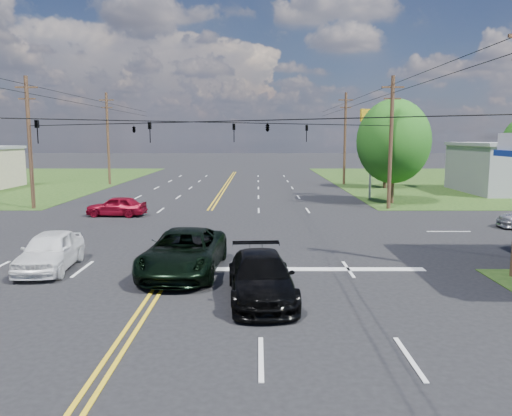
{
  "coord_description": "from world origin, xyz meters",
  "views": [
    {
      "loc": [
        3.42,
        -15.13,
        5.17
      ],
      "look_at": [
        3.35,
        6.0,
        2.18
      ],
      "focal_mm": 35.0,
      "sensor_mm": 36.0,
      "label": 1
    }
  ],
  "objects_px": {
    "pole_ne": "(391,141)",
    "pole_left_far": "(108,137)",
    "pole_right_far": "(345,137)",
    "pickup_white": "(50,251)",
    "suv_black": "(261,277)",
    "pole_nw": "(30,141)",
    "tree_right_a": "(393,141)",
    "pickup_dkgreen": "(184,252)",
    "tree_right_b": "(386,147)"
  },
  "relations": [
    {
      "from": "pole_ne",
      "to": "pole_left_far",
      "type": "bearing_deg",
      "value": 143.84
    },
    {
      "from": "pole_right_far",
      "to": "pickup_white",
      "type": "height_order",
      "value": "pole_right_far"
    },
    {
      "from": "suv_black",
      "to": "pole_nw",
      "type": "bearing_deg",
      "value": 124.49
    },
    {
      "from": "tree_right_a",
      "to": "suv_black",
      "type": "bearing_deg",
      "value": -113.94
    },
    {
      "from": "pole_right_far",
      "to": "pickup_dkgreen",
      "type": "relative_size",
      "value": 1.69
    },
    {
      "from": "pole_ne",
      "to": "pickup_white",
      "type": "bearing_deg",
      "value": -136.22
    },
    {
      "from": "tree_right_a",
      "to": "tree_right_b",
      "type": "bearing_deg",
      "value": 78.23
    },
    {
      "from": "tree_right_a",
      "to": "pole_left_far",
      "type": "bearing_deg",
      "value": 149.35
    },
    {
      "from": "pole_ne",
      "to": "pickup_white",
      "type": "xyz_separation_m",
      "value": [
        -17.74,
        -17.0,
        -4.15
      ]
    },
    {
      "from": "pole_ne",
      "to": "tree_right_a",
      "type": "relative_size",
      "value": 1.16
    },
    {
      "from": "tree_right_b",
      "to": "pickup_white",
      "type": "height_order",
      "value": "tree_right_b"
    },
    {
      "from": "pole_left_far",
      "to": "suv_black",
      "type": "xyz_separation_m",
      "value": [
        16.53,
        -39.58,
        -4.44
      ]
    },
    {
      "from": "tree_right_a",
      "to": "pickup_white",
      "type": "xyz_separation_m",
      "value": [
        -18.74,
        -20.0,
        -4.11
      ]
    },
    {
      "from": "pole_nw",
      "to": "pole_right_far",
      "type": "xyz_separation_m",
      "value": [
        26.0,
        19.0,
        0.25
      ]
    },
    {
      "from": "pole_nw",
      "to": "pickup_dkgreen",
      "type": "xyz_separation_m",
      "value": [
        13.59,
        -17.5,
        -4.09
      ]
    },
    {
      "from": "pole_nw",
      "to": "pole_ne",
      "type": "relative_size",
      "value": 1.0
    },
    {
      "from": "pole_ne",
      "to": "suv_black",
      "type": "xyz_separation_m",
      "value": [
        -9.47,
        -20.58,
        -4.19
      ]
    },
    {
      "from": "tree_right_a",
      "to": "tree_right_b",
      "type": "xyz_separation_m",
      "value": [
        2.5,
        12.0,
        -0.65
      ]
    },
    {
      "from": "pole_left_far",
      "to": "pickup_white",
      "type": "xyz_separation_m",
      "value": [
        8.26,
        -36.0,
        -4.41
      ]
    },
    {
      "from": "pickup_dkgreen",
      "to": "tree_right_b",
      "type": "bearing_deg",
      "value": 67.11
    },
    {
      "from": "pickup_white",
      "to": "suv_black",
      "type": "bearing_deg",
      "value": -27.94
    },
    {
      "from": "pole_nw",
      "to": "pickup_white",
      "type": "relative_size",
      "value": 2.13
    },
    {
      "from": "pole_left_far",
      "to": "pickup_dkgreen",
      "type": "xyz_separation_m",
      "value": [
        13.59,
        -36.5,
        -4.35
      ]
    },
    {
      "from": "suv_black",
      "to": "pickup_white",
      "type": "xyz_separation_m",
      "value": [
        -8.27,
        3.58,
        0.03
      ]
    },
    {
      "from": "pole_nw",
      "to": "pole_left_far",
      "type": "height_order",
      "value": "pole_left_far"
    },
    {
      "from": "pole_nw",
      "to": "suv_black",
      "type": "distance_m",
      "value": 26.73
    },
    {
      "from": "pole_ne",
      "to": "tree_right_a",
      "type": "distance_m",
      "value": 3.16
    },
    {
      "from": "pickup_white",
      "to": "pole_right_far",
      "type": "bearing_deg",
      "value": 59.25
    },
    {
      "from": "pole_ne",
      "to": "pickup_white",
      "type": "height_order",
      "value": "pole_ne"
    },
    {
      "from": "pole_ne",
      "to": "tree_right_b",
      "type": "relative_size",
      "value": 1.34
    },
    {
      "from": "tree_right_a",
      "to": "pickup_dkgreen",
      "type": "xyz_separation_m",
      "value": [
        -13.41,
        -20.5,
        -4.05
      ]
    },
    {
      "from": "pole_left_far",
      "to": "pickup_dkgreen",
      "type": "relative_size",
      "value": 1.69
    },
    {
      "from": "tree_right_a",
      "to": "pickup_white",
      "type": "relative_size",
      "value": 1.83
    },
    {
      "from": "pole_right_far",
      "to": "suv_black",
      "type": "distance_m",
      "value": 40.94
    },
    {
      "from": "pole_ne",
      "to": "suv_black",
      "type": "relative_size",
      "value": 1.89
    },
    {
      "from": "tree_right_b",
      "to": "suv_black",
      "type": "height_order",
      "value": "tree_right_b"
    },
    {
      "from": "pole_nw",
      "to": "tree_right_a",
      "type": "height_order",
      "value": "pole_nw"
    },
    {
      "from": "pole_left_far",
      "to": "tree_right_b",
      "type": "height_order",
      "value": "pole_left_far"
    },
    {
      "from": "tree_right_a",
      "to": "pickup_dkgreen",
      "type": "bearing_deg",
      "value": -123.18
    },
    {
      "from": "pole_left_far",
      "to": "tree_right_a",
      "type": "bearing_deg",
      "value": -30.65
    },
    {
      "from": "pole_right_far",
      "to": "tree_right_a",
      "type": "bearing_deg",
      "value": -86.42
    },
    {
      "from": "tree_right_a",
      "to": "pole_right_far",
      "type": "bearing_deg",
      "value": 93.58
    },
    {
      "from": "pole_nw",
      "to": "tree_right_b",
      "type": "distance_m",
      "value": 33.1
    },
    {
      "from": "pole_nw",
      "to": "pole_ne",
      "type": "xyz_separation_m",
      "value": [
        26.0,
        0.0,
        0.0
      ]
    },
    {
      "from": "pickup_dkgreen",
      "to": "suv_black",
      "type": "relative_size",
      "value": 1.18
    },
    {
      "from": "pole_ne",
      "to": "suv_black",
      "type": "height_order",
      "value": "pole_ne"
    },
    {
      "from": "tree_right_a",
      "to": "tree_right_b",
      "type": "distance_m",
      "value": 12.27
    },
    {
      "from": "pole_right_far",
      "to": "pickup_white",
      "type": "distance_m",
      "value": 40.38
    },
    {
      "from": "suv_black",
      "to": "pickup_white",
      "type": "relative_size",
      "value": 1.12
    },
    {
      "from": "pole_nw",
      "to": "pole_ne",
      "type": "height_order",
      "value": "same"
    }
  ]
}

